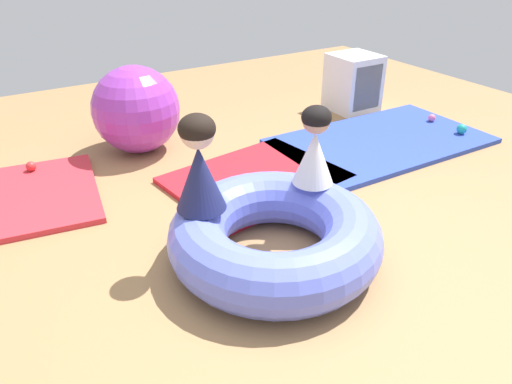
% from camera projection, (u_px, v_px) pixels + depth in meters
% --- Properties ---
extents(ground_plane, '(8.00, 8.00, 0.00)m').
position_uv_depth(ground_plane, '(267.00, 251.00, 2.85)').
color(ground_plane, '#9E7549').
extents(gym_mat_center_rear, '(1.33, 1.09, 0.04)m').
position_uv_depth(gym_mat_center_rear, '(256.00, 179.00, 3.61)').
color(gym_mat_center_rear, red).
rests_on(gym_mat_center_rear, ground).
extents(gym_mat_far_right, '(1.85, 1.10, 0.04)m').
position_uv_depth(gym_mat_far_right, '(381.00, 141.00, 4.24)').
color(gym_mat_far_right, '#2D47B7').
rests_on(gym_mat_far_right, ground).
extents(inflatable_cushion, '(1.20, 1.20, 0.33)m').
position_uv_depth(inflatable_cushion, '(275.00, 235.00, 2.70)').
color(inflatable_cushion, '#6070E5').
rests_on(inflatable_cushion, ground).
extents(child_in_white, '(0.30, 0.30, 0.48)m').
position_uv_depth(child_in_white, '(315.00, 146.00, 2.79)').
color(child_in_white, white).
rests_on(child_in_white, inflatable_cushion).
extents(child_in_navy, '(0.39, 0.39, 0.54)m').
position_uv_depth(child_in_navy, '(199.00, 164.00, 2.52)').
color(child_in_navy, navy).
rests_on(child_in_navy, inflatable_cushion).
extents(play_ball_teal, '(0.09, 0.09, 0.09)m').
position_uv_depth(play_ball_teal, '(462.00, 129.00, 4.32)').
color(play_ball_teal, teal).
rests_on(play_ball_teal, gym_mat_far_right).
extents(play_ball_red, '(0.08, 0.08, 0.08)m').
position_uv_depth(play_ball_red, '(31.00, 166.00, 3.67)').
color(play_ball_red, red).
rests_on(play_ball_red, gym_mat_front).
extents(play_ball_pink, '(0.07, 0.07, 0.07)m').
position_uv_depth(play_ball_pink, '(432.00, 118.00, 4.60)').
color(play_ball_pink, pink).
rests_on(play_ball_pink, gym_mat_far_right).
extents(exercise_ball_large, '(0.71, 0.71, 0.71)m').
position_uv_depth(exercise_ball_large, '(136.00, 110.00, 3.96)').
color(exercise_ball_large, purple).
rests_on(exercise_ball_large, ground).
extents(storage_cube, '(0.44, 0.44, 0.56)m').
position_uv_depth(storage_cube, '(355.00, 83.00, 4.88)').
color(storage_cube, white).
rests_on(storage_cube, ground).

